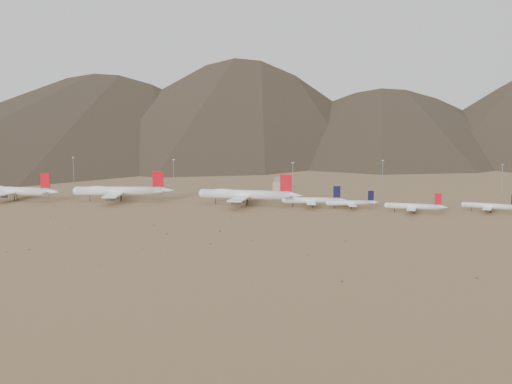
% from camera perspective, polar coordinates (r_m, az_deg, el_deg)
% --- Properties ---
extents(ground, '(3000.00, 3000.00, 0.00)m').
position_cam_1_polar(ground, '(435.47, -4.32, -1.79)').
color(ground, '#94714C').
rests_on(ground, ground).
extents(mountain_ridge, '(4400.00, 1000.00, 300.00)m').
position_cam_1_polar(mountain_ridge, '(1322.42, 5.87, 10.87)').
color(mountain_ridge, '#433728').
rests_on(mountain_ridge, ground).
extents(widebody_west, '(72.62, 56.20, 21.59)m').
position_cam_1_polar(widebody_west, '(521.24, -20.69, 0.10)').
color(widebody_west, white).
rests_on(widebody_west, ground).
extents(widebody_centre, '(76.20, 59.57, 22.83)m').
position_cam_1_polar(widebody_centre, '(494.80, -12.02, 0.10)').
color(widebody_centre, white).
rests_on(widebody_centre, ground).
extents(widebody_east, '(77.20, 59.17, 22.92)m').
position_cam_1_polar(widebody_east, '(463.56, -0.89, -0.22)').
color(widebody_east, white).
rests_on(widebody_east, ground).
extents(narrowbody_a, '(46.08, 33.46, 15.26)m').
position_cam_1_polar(narrowbody_a, '(456.68, 5.12, -0.74)').
color(narrowbody_a, white).
rests_on(narrowbody_a, ground).
extents(narrowbody_b, '(37.27, 27.44, 12.51)m').
position_cam_1_polar(narrowbody_b, '(453.95, 8.50, -0.96)').
color(narrowbody_b, white).
rests_on(narrowbody_b, ground).
extents(narrowbody_c, '(41.80, 30.21, 13.81)m').
position_cam_1_polar(narrowbody_c, '(442.63, 13.93, -1.25)').
color(narrowbody_c, white).
rests_on(narrowbody_c, ground).
extents(narrowbody_d, '(39.63, 29.21, 13.33)m').
position_cam_1_polar(narrowbody_d, '(460.18, 20.19, -1.19)').
color(narrowbody_d, white).
rests_on(narrowbody_d, ground).
extents(control_tower, '(8.00, 8.00, 12.00)m').
position_cam_1_polar(control_tower, '(545.19, 1.98, 0.65)').
color(control_tower, tan).
rests_on(control_tower, ground).
extents(mast_far_west, '(2.00, 0.60, 25.70)m').
position_cam_1_polar(mast_far_west, '(610.89, -15.91, 1.94)').
color(mast_far_west, gray).
rests_on(mast_far_west, ground).
extents(mast_west, '(2.00, 0.60, 25.70)m').
position_cam_1_polar(mast_west, '(566.56, -7.33, 1.75)').
color(mast_west, gray).
rests_on(mast_west, ground).
extents(mast_centre, '(2.00, 0.60, 25.70)m').
position_cam_1_polar(mast_centre, '(529.57, 3.29, 1.41)').
color(mast_centre, gray).
rests_on(mast_centre, ground).
extents(mast_east, '(2.00, 0.60, 25.70)m').
position_cam_1_polar(mast_east, '(564.22, 11.18, 1.65)').
color(mast_east, gray).
rests_on(mast_east, ground).
extents(mast_far_east, '(2.00, 0.60, 25.70)m').
position_cam_1_polar(mast_far_east, '(549.60, 21.02, 1.15)').
color(mast_far_east, gray).
rests_on(mast_far_east, ground).
extents(desert_scrub, '(385.27, 171.58, 0.87)m').
position_cam_1_polar(desert_scrub, '(342.80, -9.88, -4.34)').
color(desert_scrub, brown).
rests_on(desert_scrub, ground).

